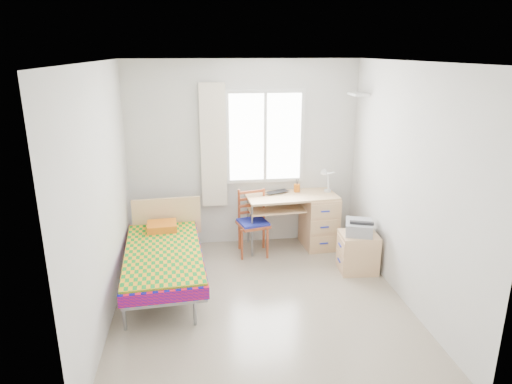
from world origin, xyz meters
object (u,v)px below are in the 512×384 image
desk (314,218)px  cabinet (358,252)px  bed (164,254)px  chair (253,218)px  printer (359,227)px

desk → cabinet: bearing=-70.8°
bed → chair: 1.40m
desk → chair: size_ratio=1.45×
printer → bed: bearing=-159.5°
chair → cabinet: (1.25, -0.73, -0.25)m
chair → desk: bearing=-7.3°
bed → chair: bearing=29.5°
cabinet → printer: bearing=84.7°
bed → chair: size_ratio=2.18×
desk → printer: desk is taller
bed → cabinet: (2.41, 0.05, -0.15)m
bed → cabinet: bed is taller
bed → printer: (2.42, 0.07, 0.19)m
desk → bed: bearing=-161.4°
desk → cabinet: desk is taller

